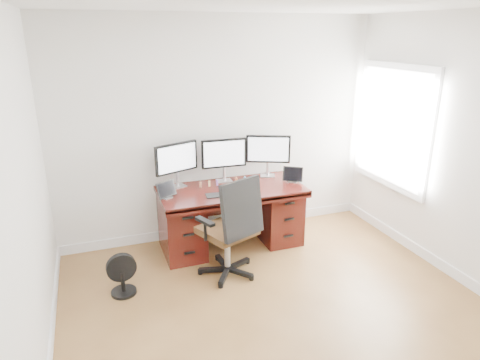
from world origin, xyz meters
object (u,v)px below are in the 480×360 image
object	(u,v)px
keyboard	(233,192)
desk	(231,214)
office_chair	(230,244)
monitor_center	(224,155)
floor_fan	(122,275)

from	to	relation	value
keyboard	desk	bearing A→B (deg)	67.25
keyboard	office_chair	bearing A→B (deg)	-124.70
desk	keyboard	distance (m)	0.40
office_chair	monitor_center	distance (m)	1.17
desk	floor_fan	size ratio (longest dim) A/B	3.94
monitor_center	office_chair	bearing A→B (deg)	-100.76
desk	keyboard	world-z (taller)	keyboard
monitor_center	keyboard	distance (m)	0.53
office_chair	floor_fan	world-z (taller)	office_chair
floor_fan	monitor_center	world-z (taller)	monitor_center
office_chair	keyboard	xyz separation A→B (m)	(0.20, 0.49, 0.39)
desk	floor_fan	bearing A→B (deg)	-154.94
office_chair	monitor_center	world-z (taller)	monitor_center
floor_fan	desk	bearing A→B (deg)	20.60
desk	floor_fan	world-z (taller)	desk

